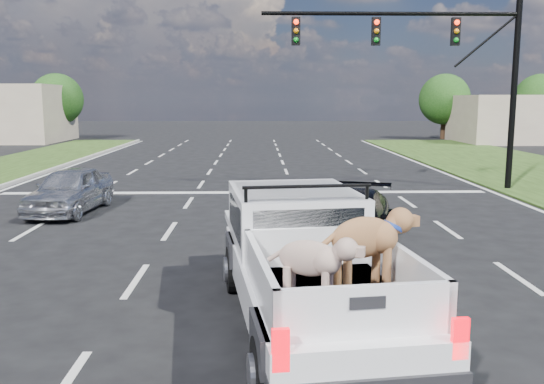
% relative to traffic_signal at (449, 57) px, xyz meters
% --- Properties ---
extents(ground, '(160.00, 160.00, 0.00)m').
position_rel_traffic_signal_xyz_m(ground, '(-7.20, -10.50, -4.73)').
color(ground, black).
rests_on(ground, ground).
extents(road_markings, '(17.75, 60.00, 0.01)m').
position_rel_traffic_signal_xyz_m(road_markings, '(-7.20, -3.94, -4.72)').
color(road_markings, silver).
rests_on(road_markings, ground).
extents(traffic_signal, '(9.11, 0.31, 7.00)m').
position_rel_traffic_signal_xyz_m(traffic_signal, '(0.00, 0.00, 0.00)').
color(traffic_signal, black).
rests_on(traffic_signal, ground).
extents(building_right, '(12.00, 7.00, 3.60)m').
position_rel_traffic_signal_xyz_m(building_right, '(14.80, 23.50, -2.93)').
color(building_right, '#BCAB8F').
rests_on(building_right, ground).
extents(tree_far_c, '(4.20, 4.20, 5.40)m').
position_rel_traffic_signal_xyz_m(tree_far_c, '(-23.20, 27.50, -1.44)').
color(tree_far_c, '#332114').
rests_on(tree_far_c, ground).
extents(tree_far_d, '(4.20, 4.20, 5.40)m').
position_rel_traffic_signal_xyz_m(tree_far_d, '(8.80, 27.50, -1.44)').
color(tree_far_d, '#332114').
rests_on(tree_far_d, ground).
extents(tree_far_e, '(4.20, 4.20, 5.40)m').
position_rel_traffic_signal_xyz_m(tree_far_e, '(16.80, 27.50, -1.44)').
color(tree_far_e, '#332114').
rests_on(tree_far_e, ground).
extents(pickup_truck, '(2.64, 5.70, 2.06)m').
position_rel_traffic_signal_xyz_m(pickup_truck, '(-6.02, -12.63, -3.76)').
color(pickup_truck, black).
rests_on(pickup_truck, ground).
extents(silver_sedan, '(1.90, 4.01, 1.32)m').
position_rel_traffic_signal_xyz_m(silver_sedan, '(-12.20, -3.95, -4.06)').
color(silver_sedan, silver).
rests_on(silver_sedan, ground).
extents(black_coupe, '(2.98, 4.66, 1.26)m').
position_rel_traffic_signal_xyz_m(black_coupe, '(-4.76, -8.39, -4.10)').
color(black_coupe, black).
rests_on(black_coupe, ground).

